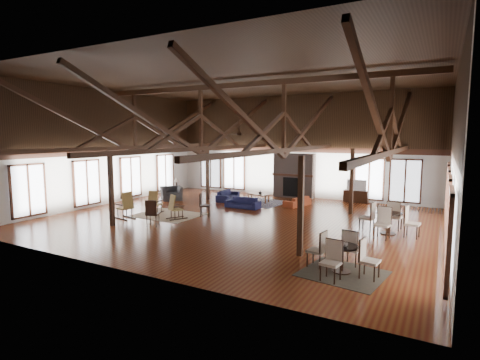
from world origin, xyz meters
The scene contains 31 objects.
floor centered at (0.00, 0.00, 0.00)m, with size 16.00×16.00×0.00m, color #5E2E13.
ceiling centered at (0.00, 0.00, 6.00)m, with size 16.00×14.00×0.02m, color black.
wall_back centered at (0.00, 7.00, 3.00)m, with size 16.00×0.02×6.00m, color silver.
wall_front centered at (0.00, -7.00, 3.00)m, with size 16.00×0.02×6.00m, color silver.
wall_left centered at (-8.00, 0.00, 3.00)m, with size 0.02×14.00×6.00m, color silver.
wall_right centered at (8.00, 0.00, 3.00)m, with size 0.02×14.00×6.00m, color silver.
roof_truss centered at (0.00, 0.00, 4.03)m, with size 15.60×14.07×3.14m.
post_grid centered at (0.00, 0.00, 1.52)m, with size 8.16×7.16×3.05m.
fireplace centered at (0.00, 6.67, 1.29)m, with size 2.50×0.69×2.60m.
ceiling_fan centered at (0.50, -1.00, 3.73)m, with size 1.60×1.60×0.75m.
sofa_navy_front centered at (-1.11, 2.34, 0.26)m, with size 1.77×0.69×0.52m, color #16173D.
sofa_navy_left centered at (-2.93, 3.95, 0.27)m, with size 0.73×1.87×0.55m, color #141537.
sofa_orange centered at (1.13, 4.15, 0.24)m, with size 0.65×1.67×0.49m, color maroon.
coffee_table centered at (-1.11, 4.16, 0.41)m, with size 1.36×1.00×0.47m.
vase centered at (-0.98, 4.12, 0.57)m, with size 0.19×0.19×0.20m, color #B2B2B2.
armchair centered at (-5.79, 2.46, 0.38)m, with size 1.16×1.01×0.75m, color #2B2B2E.
side_table_lamp centered at (-6.16, 3.44, 0.44)m, with size 0.46×0.46×1.17m.
rocking_chair_a centered at (-4.08, -0.88, 0.51)m, with size 0.61×0.92×1.09m.
rocking_chair_b centered at (-2.50, -1.37, 0.51)m, with size 0.78×0.95×1.09m.
rocking_chair_c centered at (-4.42, -2.33, 0.56)m, with size 1.00×0.64×1.20m.
side_chair_a centered at (-1.77, -0.27, 0.62)m, with size 0.60×0.60×1.06m.
side_chair_b centered at (-2.43, -2.89, 0.64)m, with size 0.60×0.60×1.10m.
cafe_table_near centered at (5.45, -4.29, 0.51)m, with size 1.99×1.99×1.02m.
cafe_table_far centered at (6.03, 0.48, 0.56)m, with size 2.19×2.19×1.12m.
cup_near centered at (5.54, -4.35, 0.79)m, with size 0.14×0.14×0.11m, color #B2B2B2.
cup_far centered at (6.09, 0.45, 0.85)m, with size 0.11×0.11×0.09m, color #B2B2B2.
tv_console centered at (3.58, 6.75, 0.33)m, with size 1.30×0.49×0.65m, color black.
television centered at (3.62, 6.75, 0.95)m, with size 1.04×0.14×0.60m, color #B2B2B2.
rug_tan centered at (-3.31, -0.84, 0.01)m, with size 2.89×2.27×0.01m, color #CBAF8D.
rug_navy centered at (-1.28, 4.19, 0.01)m, with size 3.17×2.38×0.01m, color #1C1C4F.
rug_dark centered at (5.52, -4.39, 0.01)m, with size 2.04×1.86×0.01m, color black.
Camera 1 is at (7.70, -14.08, 3.64)m, focal length 28.00 mm.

